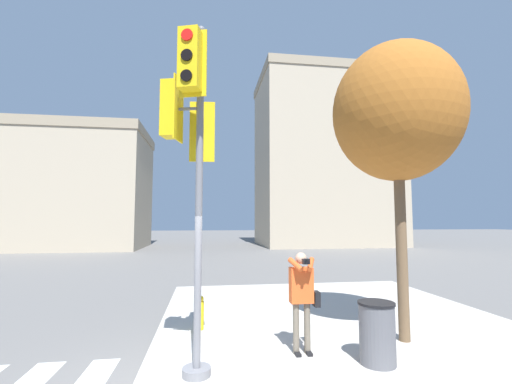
{
  "coord_description": "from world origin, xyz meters",
  "views": [
    {
      "loc": [
        0.5,
        -4.86,
        2.44
      ],
      "look_at": [
        1.35,
        1.03,
        2.93
      ],
      "focal_mm": 24.0,
      "sensor_mm": 36.0,
      "label": 1
    }
  ],
  "objects_px": {
    "street_tree": "(397,113)",
    "fire_hydrant": "(200,313)",
    "person_photographer": "(302,293)",
    "traffic_signal_pole": "(191,137)",
    "trash_bin": "(377,333)"
  },
  "relations": [
    {
      "from": "traffic_signal_pole",
      "to": "street_tree",
      "type": "xyz_separation_m",
      "value": [
        4.04,
        0.89,
        0.85
      ]
    },
    {
      "from": "person_photographer",
      "to": "fire_hydrant",
      "type": "relative_size",
      "value": 2.46
    },
    {
      "from": "person_photographer",
      "to": "street_tree",
      "type": "bearing_deg",
      "value": 8.66
    },
    {
      "from": "traffic_signal_pole",
      "to": "street_tree",
      "type": "distance_m",
      "value": 4.22
    },
    {
      "from": "person_photographer",
      "to": "street_tree",
      "type": "distance_m",
      "value": 4.03
    },
    {
      "from": "street_tree",
      "to": "fire_hydrant",
      "type": "height_order",
      "value": "street_tree"
    },
    {
      "from": "traffic_signal_pole",
      "to": "trash_bin",
      "type": "height_order",
      "value": "traffic_signal_pole"
    },
    {
      "from": "traffic_signal_pole",
      "to": "person_photographer",
      "type": "relative_size",
      "value": 3.13
    },
    {
      "from": "street_tree",
      "to": "fire_hydrant",
      "type": "distance_m",
      "value": 5.8
    },
    {
      "from": "person_photographer",
      "to": "street_tree",
      "type": "relative_size",
      "value": 0.29
    },
    {
      "from": "street_tree",
      "to": "trash_bin",
      "type": "distance_m",
      "value": 4.2
    },
    {
      "from": "person_photographer",
      "to": "street_tree",
      "type": "xyz_separation_m",
      "value": [
        2.1,
        0.32,
        3.42
      ]
    },
    {
      "from": "person_photographer",
      "to": "street_tree",
      "type": "height_order",
      "value": "street_tree"
    },
    {
      "from": "traffic_signal_pole",
      "to": "street_tree",
      "type": "relative_size",
      "value": 0.92
    },
    {
      "from": "street_tree",
      "to": "trash_bin",
      "type": "height_order",
      "value": "street_tree"
    }
  ]
}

